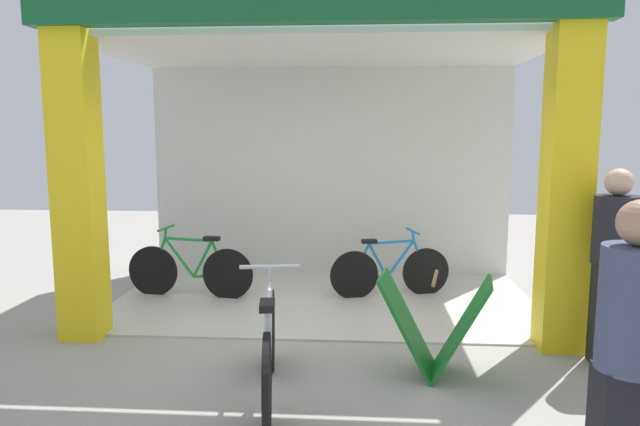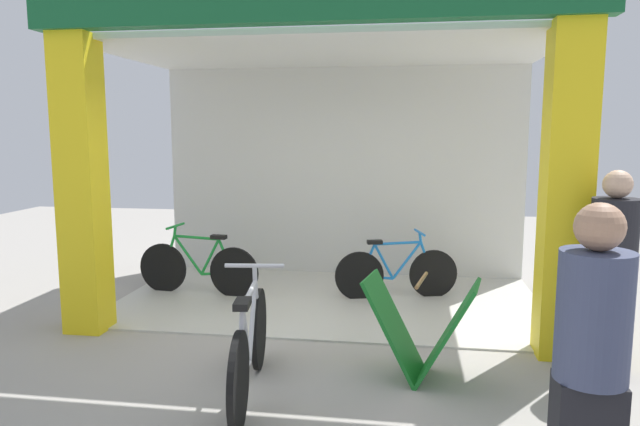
{
  "view_description": "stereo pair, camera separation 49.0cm",
  "coord_description": "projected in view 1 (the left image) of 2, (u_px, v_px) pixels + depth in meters",
  "views": [
    {
      "loc": [
        0.41,
        -5.3,
        1.99
      ],
      "look_at": [
        0.0,
        0.69,
        1.15
      ],
      "focal_mm": 32.46,
      "sensor_mm": 36.0,
      "label": 1
    },
    {
      "loc": [
        0.9,
        -5.25,
        1.99
      ],
      "look_at": [
        0.0,
        0.69,
        1.15
      ],
      "focal_mm": 32.46,
      "sensor_mm": 36.0,
      "label": 2
    }
  ],
  "objects": [
    {
      "name": "ground_plane",
      "position": [
        315.0,
        342.0,
        5.54
      ],
      "size": [
        17.82,
        17.82,
        0.0
      ],
      "primitive_type": "plane",
      "color": "#9E9991",
      "rests_on": "ground"
    },
    {
      "name": "pedestrian_2",
      "position": [
        613.0,
        265.0,
        4.84
      ],
      "size": [
        0.38,
        0.38,
        1.7
      ],
      "color": "black",
      "rests_on": "ground"
    },
    {
      "name": "bicycle_parked_0",
      "position": [
        269.0,
        349.0,
        4.33
      ],
      "size": [
        0.48,
        1.73,
        0.95
      ],
      "color": "black",
      "rests_on": "ground"
    },
    {
      "name": "pedestrian_0",
      "position": [
        631.0,
        354.0,
        2.96
      ],
      "size": [
        0.36,
        0.36,
        1.66
      ],
      "color": "black",
      "rests_on": "ground"
    },
    {
      "name": "bicycle_inside_0",
      "position": [
        390.0,
        271.0,
        6.99
      ],
      "size": [
        1.45,
        0.48,
        0.82
      ],
      "color": "black",
      "rests_on": "ground"
    },
    {
      "name": "sandwich_board_sign",
      "position": [
        434.0,
        326.0,
        4.72
      ],
      "size": [
        0.97,
        0.63,
        0.85
      ],
      "color": "#197226",
      "rests_on": "ground"
    },
    {
      "name": "shop_facade",
      "position": [
        324.0,
        131.0,
        6.6
      ],
      "size": [
        5.11,
        3.06,
        3.78
      ],
      "color": "beige",
      "rests_on": "ground"
    },
    {
      "name": "bicycle_inside_1",
      "position": [
        190.0,
        270.0,
        6.97
      ],
      "size": [
        1.56,
        0.43,
        0.86
      ],
      "color": "black",
      "rests_on": "ground"
    }
  ]
}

